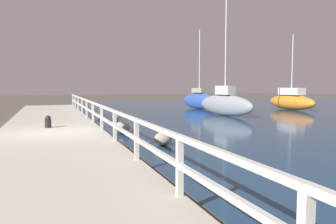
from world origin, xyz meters
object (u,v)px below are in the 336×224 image
Objects in this scene: sailboat_blue at (199,100)px; mooring_bollard at (48,122)px; sailboat_orange at (291,101)px; sailboat_gray at (225,104)px.

mooring_bollard is at bearing -148.71° from sailboat_blue.
sailboat_gray is (-7.89, -2.81, 0.05)m from sailboat_orange.
sailboat_blue is (1.02, 6.13, -0.03)m from sailboat_gray.
mooring_bollard is 16.35m from sailboat_blue.
mooring_bollard is at bearing -159.38° from sailboat_orange.
sailboat_orange is at bearing -36.46° from sailboat_blue.
sailboat_orange is 7.63m from sailboat_blue.
mooring_bollard is 0.07× the size of sailboat_gray.
sailboat_blue is (12.15, 10.94, 0.25)m from mooring_bollard.
mooring_bollard is 0.08× the size of sailboat_blue.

